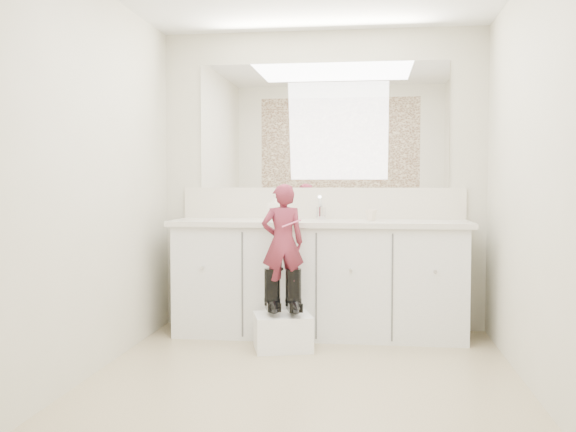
# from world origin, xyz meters

# --- Properties ---
(floor) EXTENTS (3.00, 3.00, 0.00)m
(floor) POSITION_xyz_m (0.00, 0.00, 0.00)
(floor) COLOR #8E7F5D
(floor) RESTS_ON ground
(wall_back) EXTENTS (2.60, 0.00, 2.60)m
(wall_back) POSITION_xyz_m (0.00, 1.50, 1.20)
(wall_back) COLOR beige
(wall_back) RESTS_ON floor
(wall_front) EXTENTS (2.60, 0.00, 2.60)m
(wall_front) POSITION_xyz_m (0.00, -1.50, 1.20)
(wall_front) COLOR beige
(wall_front) RESTS_ON floor
(wall_left) EXTENTS (0.00, 3.00, 3.00)m
(wall_left) POSITION_xyz_m (-1.30, 0.00, 1.20)
(wall_left) COLOR beige
(wall_left) RESTS_ON floor
(wall_right) EXTENTS (0.00, 3.00, 3.00)m
(wall_right) POSITION_xyz_m (1.30, 0.00, 1.20)
(wall_right) COLOR beige
(wall_right) RESTS_ON floor
(vanity_cabinet) EXTENTS (2.20, 0.55, 0.85)m
(vanity_cabinet) POSITION_xyz_m (0.00, 1.23, 0.42)
(vanity_cabinet) COLOR silver
(vanity_cabinet) RESTS_ON floor
(countertop) EXTENTS (2.28, 0.58, 0.04)m
(countertop) POSITION_xyz_m (0.00, 1.21, 0.87)
(countertop) COLOR beige
(countertop) RESTS_ON vanity_cabinet
(backsplash) EXTENTS (2.28, 0.03, 0.25)m
(backsplash) POSITION_xyz_m (0.00, 1.49, 1.02)
(backsplash) COLOR beige
(backsplash) RESTS_ON countertop
(mirror) EXTENTS (2.00, 0.02, 1.00)m
(mirror) POSITION_xyz_m (0.00, 1.49, 1.64)
(mirror) COLOR white
(mirror) RESTS_ON wall_back
(dot_panel) EXTENTS (2.00, 0.01, 1.20)m
(dot_panel) POSITION_xyz_m (0.00, -1.49, 1.65)
(dot_panel) COLOR #472819
(dot_panel) RESTS_ON wall_front
(faucet) EXTENTS (0.08, 0.08, 0.10)m
(faucet) POSITION_xyz_m (0.00, 1.38, 0.94)
(faucet) COLOR silver
(faucet) RESTS_ON countertop
(cup) EXTENTS (0.11, 0.11, 0.09)m
(cup) POSITION_xyz_m (0.40, 1.24, 0.93)
(cup) COLOR beige
(cup) RESTS_ON countertop
(soap_bottle) EXTENTS (0.11, 0.11, 0.20)m
(soap_bottle) POSITION_xyz_m (-0.34, 1.15, 0.99)
(soap_bottle) COLOR white
(soap_bottle) RESTS_ON countertop
(step_stool) EXTENTS (0.46, 0.42, 0.25)m
(step_stool) POSITION_xyz_m (-0.22, 0.75, 0.12)
(step_stool) COLOR white
(step_stool) RESTS_ON floor
(boot_left) EXTENTS (0.17, 0.24, 0.33)m
(boot_left) POSITION_xyz_m (-0.29, 0.75, 0.41)
(boot_left) COLOR black
(boot_left) RESTS_ON step_stool
(boot_right) EXTENTS (0.17, 0.24, 0.33)m
(boot_right) POSITION_xyz_m (-0.14, 0.75, 0.41)
(boot_right) COLOR black
(boot_right) RESTS_ON step_stool
(toddler) EXTENTS (0.34, 0.27, 0.82)m
(toddler) POSITION_xyz_m (-0.22, 0.75, 0.76)
(toddler) COLOR #AD3549
(toddler) RESTS_ON step_stool
(toothbrush) EXTENTS (0.13, 0.05, 0.06)m
(toothbrush) POSITION_xyz_m (-0.15, 0.69, 0.90)
(toothbrush) COLOR #EA5B8B
(toothbrush) RESTS_ON toddler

